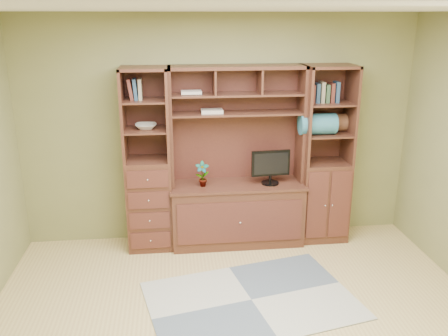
{
  "coord_description": "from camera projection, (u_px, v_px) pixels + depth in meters",
  "views": [
    {
      "loc": [
        -0.55,
        -3.3,
        2.56
      ],
      "look_at": [
        -0.04,
        1.2,
        1.1
      ],
      "focal_mm": 38.0,
      "sensor_mm": 36.0,
      "label": 1
    }
  ],
  "objects": [
    {
      "name": "room",
      "position": [
        247.0,
        191.0,
        3.57
      ],
      "size": [
        4.6,
        4.1,
        2.64
      ],
      "color": "tan",
      "rests_on": "ground"
    },
    {
      "name": "center_hutch",
      "position": [
        238.0,
        159.0,
        5.31
      ],
      "size": [
        1.54,
        0.53,
        2.05
      ],
      "primitive_type": "cube",
      "color": "#492519",
      "rests_on": "ground"
    },
    {
      "name": "left_tower",
      "position": [
        148.0,
        161.0,
        5.24
      ],
      "size": [
        0.5,
        0.45,
        2.05
      ],
      "primitive_type": "cube",
      "color": "#492519",
      "rests_on": "ground"
    },
    {
      "name": "right_tower",
      "position": [
        325.0,
        155.0,
        5.46
      ],
      "size": [
        0.55,
        0.45,
        2.05
      ],
      "primitive_type": "cube",
      "color": "#492519",
      "rests_on": "ground"
    },
    {
      "name": "rug",
      "position": [
        251.0,
        300.0,
        4.46
      ],
      "size": [
        2.12,
        1.64,
        0.01
      ],
      "primitive_type": "cube",
      "rotation": [
        0.0,
        0.0,
        0.22
      ],
      "color": "gray",
      "rests_on": "ground"
    },
    {
      "name": "monitor",
      "position": [
        271.0,
        161.0,
        5.32
      ],
      "size": [
        0.46,
        0.23,
        0.54
      ],
      "primitive_type": "cube",
      "rotation": [
        0.0,
        0.0,
        0.08
      ],
      "color": "black",
      "rests_on": "center_hutch"
    },
    {
      "name": "orchid",
      "position": [
        202.0,
        174.0,
        5.28
      ],
      "size": [
        0.15,
        0.1,
        0.29
      ],
      "primitive_type": "imported",
      "color": "#A34237",
      "rests_on": "center_hutch"
    },
    {
      "name": "magazines",
      "position": [
        212.0,
        111.0,
        5.2
      ],
      "size": [
        0.24,
        0.17,
        0.04
      ],
      "primitive_type": "cube",
      "color": "beige",
      "rests_on": "center_hutch"
    },
    {
      "name": "bowl",
      "position": [
        146.0,
        126.0,
        5.12
      ],
      "size": [
        0.23,
        0.23,
        0.06
      ],
      "primitive_type": "imported",
      "color": "beige",
      "rests_on": "left_tower"
    },
    {
      "name": "blanket_teal",
      "position": [
        318.0,
        124.0,
        5.28
      ],
      "size": [
        0.41,
        0.23,
        0.23
      ],
      "primitive_type": "cube",
      "color": "#306C7E",
      "rests_on": "right_tower"
    },
    {
      "name": "blanket_red",
      "position": [
        330.0,
        123.0,
        5.43
      ],
      "size": [
        0.36,
        0.2,
        0.2
      ],
      "primitive_type": "cube",
      "color": "brown",
      "rests_on": "right_tower"
    }
  ]
}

